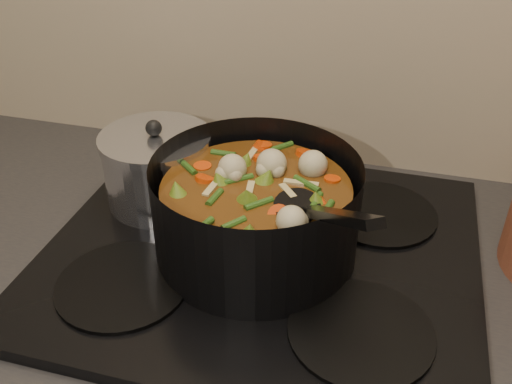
# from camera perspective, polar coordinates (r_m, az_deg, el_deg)

# --- Properties ---
(stovetop) EXTENTS (0.62, 0.54, 0.03)m
(stovetop) POSITION_cam_1_polar(r_m,az_deg,el_deg) (0.85, 0.58, -6.01)
(stovetop) COLOR black
(stovetop) RESTS_ON counter
(stockpot) EXTENTS (0.37, 0.38, 0.21)m
(stockpot) POSITION_cam_1_polar(r_m,az_deg,el_deg) (0.80, 0.02, -2.02)
(stockpot) COLOR black
(stockpot) RESTS_ON stovetop
(saucepan) EXTENTS (0.18, 0.18, 0.14)m
(saucepan) POSITION_cam_1_polar(r_m,az_deg,el_deg) (0.93, -9.77, 2.38)
(saucepan) COLOR silver
(saucepan) RESTS_ON stovetop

